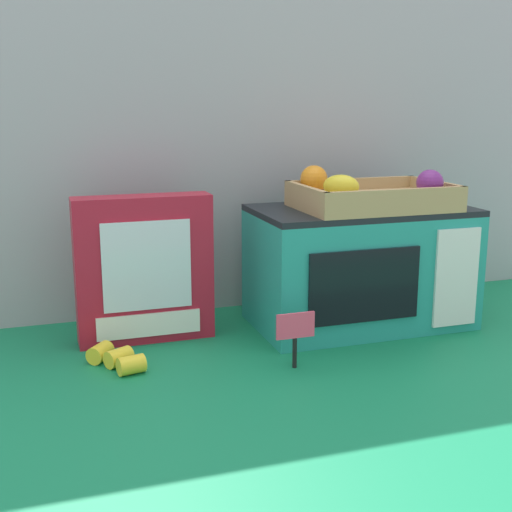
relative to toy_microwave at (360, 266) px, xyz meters
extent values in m
plane|color=#147A4C|center=(-0.21, 0.01, -0.12)|extent=(1.70, 1.70, 0.00)
cube|color=#A0A3A8|center=(-0.21, 0.21, 0.26)|extent=(1.61, 0.03, 0.76)
cube|color=teal|center=(0.00, 0.00, -0.01)|extent=(0.43, 0.24, 0.23)
cube|color=black|center=(0.00, 0.00, 0.12)|extent=(0.43, 0.24, 0.01)
cube|color=black|center=(-0.05, -0.12, -0.01)|extent=(0.23, 0.01, 0.14)
cube|color=white|center=(0.15, -0.12, -0.01)|extent=(0.10, 0.01, 0.20)
cube|color=tan|center=(0.01, -0.02, 0.14)|extent=(0.30, 0.20, 0.03)
cube|color=tan|center=(0.01, -0.11, 0.16)|extent=(0.30, 0.01, 0.02)
cube|color=tan|center=(0.01, 0.08, 0.16)|extent=(0.30, 0.01, 0.02)
cube|color=tan|center=(-0.13, -0.02, 0.16)|extent=(0.01, 0.20, 0.02)
cube|color=tan|center=(0.16, -0.02, 0.16)|extent=(0.01, 0.20, 0.02)
sphere|color=#72287F|center=(0.11, -0.07, 0.18)|extent=(0.05, 0.05, 0.05)
ellipsoid|color=yellow|center=(-0.06, -0.03, 0.17)|extent=(0.08, 0.08, 0.05)
sphere|color=orange|center=(-0.08, 0.06, 0.18)|extent=(0.06, 0.06, 0.06)
cube|color=#B2192D|center=(-0.44, 0.04, 0.02)|extent=(0.26, 0.06, 0.28)
cube|color=silver|center=(-0.44, 0.01, 0.03)|extent=(0.17, 0.00, 0.17)
cube|color=white|center=(-0.44, 0.01, -0.08)|extent=(0.20, 0.00, 0.05)
cylinder|color=black|center=(-0.22, -0.19, -0.09)|extent=(0.01, 0.01, 0.06)
cube|color=#F44C6B|center=(-0.22, -0.19, -0.04)|extent=(0.07, 0.00, 0.05)
cylinder|color=yellow|center=(-0.49, -0.12, -0.11)|extent=(0.05, 0.04, 0.03)
cylinder|color=yellow|center=(-0.51, -0.08, -0.11)|extent=(0.05, 0.05, 0.03)
cylinder|color=yellow|center=(-0.54, -0.05, -0.11)|extent=(0.05, 0.06, 0.03)
camera|label=1|loc=(-0.63, -1.22, 0.33)|focal=47.77mm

